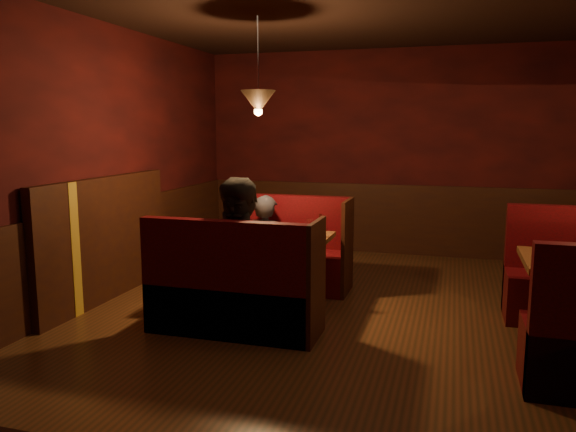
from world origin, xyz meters
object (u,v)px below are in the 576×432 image
(diner_a, at_px, (266,226))
(diner_b, at_px, (243,234))
(main_table, at_px, (261,252))
(main_bench_far, at_px, (285,258))
(main_bench_near, at_px, (233,298))

(diner_a, height_order, diner_b, diner_b)
(main_table, relative_size, main_bench_far, 0.91)
(main_table, height_order, main_bench_near, main_bench_near)
(main_bench_near, bearing_deg, diner_b, 85.61)
(main_table, bearing_deg, main_bench_far, 88.81)
(main_table, height_order, main_bench_far, main_bench_far)
(main_bench_far, height_order, diner_b, diner_b)
(main_bench_far, height_order, diner_a, diner_a)
(main_bench_far, xyz_separation_m, diner_b, (0.02, -1.35, 0.53))
(diner_a, bearing_deg, main_table, 119.76)
(main_bench_far, xyz_separation_m, main_bench_near, (0.00, -1.57, 0.00))
(main_table, relative_size, diner_a, 0.98)
(main_table, height_order, diner_b, diner_b)
(main_bench_far, relative_size, diner_b, 0.89)
(main_bench_far, relative_size, diner_a, 1.08)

